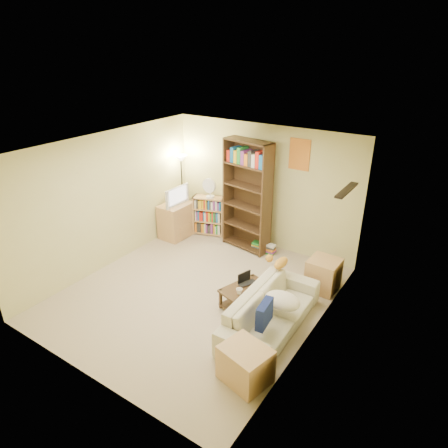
# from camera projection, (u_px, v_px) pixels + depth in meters

# --- Properties ---
(room) EXTENTS (4.50, 4.54, 2.52)m
(room) POSITION_uv_depth(u_px,v_px,m) (195.00, 205.00, 6.12)
(room) COLOR #BEA98E
(room) RESTS_ON ground
(sofa) EXTENTS (2.03, 0.86, 0.58)m
(sofa) POSITION_uv_depth(u_px,v_px,m) (271.00, 311.00, 5.87)
(sofa) COLOR beige
(sofa) RESTS_ON ground
(navy_pillow) EXTENTS (0.16, 0.40, 0.35)m
(navy_pillow) POSITION_uv_depth(u_px,v_px,m) (264.00, 314.00, 5.38)
(navy_pillow) COLOR navy
(navy_pillow) RESTS_ON sofa
(cream_blanket) EXTENTS (0.54, 0.38, 0.23)m
(cream_blanket) POSITION_uv_depth(u_px,v_px,m) (282.00, 301.00, 5.75)
(cream_blanket) COLOR silver
(cream_blanket) RESTS_ON sofa
(tabby_cat) EXTENTS (0.46, 0.17, 0.16)m
(tabby_cat) POSITION_uv_depth(u_px,v_px,m) (279.00, 262.00, 6.43)
(tabby_cat) COLOR orange
(tabby_cat) RESTS_ON sofa
(coffee_table) EXTENTS (0.64, 0.87, 0.34)m
(coffee_table) POSITION_uv_depth(u_px,v_px,m) (244.00, 294.00, 6.40)
(coffee_table) COLOR #48341B
(coffee_table) RESTS_ON ground
(laptop) EXTENTS (0.46, 0.44, 0.02)m
(laptop) POSITION_uv_depth(u_px,v_px,m) (249.00, 285.00, 6.39)
(laptop) COLOR black
(laptop) RESTS_ON coffee_table
(laptop_screen) EXTENTS (0.09, 0.25, 0.17)m
(laptop_screen) POSITION_uv_depth(u_px,v_px,m) (244.00, 277.00, 6.43)
(laptop_screen) COLOR white
(laptop_screen) RESTS_ON laptop
(mug) EXTENTS (0.19, 0.19, 0.09)m
(mug) POSITION_uv_depth(u_px,v_px,m) (239.00, 291.00, 6.16)
(mug) COLOR white
(mug) RESTS_ON coffee_table
(tv_remote) EXTENTS (0.04, 0.14, 0.02)m
(tv_remote) POSITION_uv_depth(u_px,v_px,m) (260.00, 284.00, 6.43)
(tv_remote) COLOR black
(tv_remote) RESTS_ON coffee_table
(tv_stand) EXTENTS (0.52, 0.71, 0.75)m
(tv_stand) POSITION_uv_depth(u_px,v_px,m) (176.00, 220.00, 8.64)
(tv_stand) COLOR tan
(tv_stand) RESTS_ON ground
(television) EXTENTS (0.70, 0.13, 0.40)m
(television) POSITION_uv_depth(u_px,v_px,m) (175.00, 195.00, 8.40)
(television) COLOR black
(television) RESTS_ON tv_stand
(tall_bookshelf) EXTENTS (1.05, 0.50, 2.24)m
(tall_bookshelf) POSITION_uv_depth(u_px,v_px,m) (247.00, 194.00, 7.83)
(tall_bookshelf) COLOR #402C18
(tall_bookshelf) RESTS_ON ground
(short_bookshelf) EXTENTS (0.73, 0.47, 0.87)m
(short_bookshelf) POSITION_uv_depth(u_px,v_px,m) (209.00, 216.00, 8.72)
(short_bookshelf) COLOR tan
(short_bookshelf) RESTS_ON ground
(desk_fan) EXTENTS (0.31, 0.17, 0.44)m
(desk_fan) POSITION_uv_depth(u_px,v_px,m) (209.00, 188.00, 8.38)
(desk_fan) COLOR white
(desk_fan) RESTS_ON short_bookshelf
(floor_lamp) EXTENTS (0.29, 0.29, 1.72)m
(floor_lamp) POSITION_uv_depth(u_px,v_px,m) (181.00, 171.00, 8.56)
(floor_lamp) COLOR black
(floor_lamp) RESTS_ON ground
(side_table) EXTENTS (0.51, 0.51, 0.57)m
(side_table) POSITION_uv_depth(u_px,v_px,m) (323.00, 275.00, 6.80)
(side_table) COLOR tan
(side_table) RESTS_ON ground
(end_cabinet) EXTENTS (0.68, 0.61, 0.49)m
(end_cabinet) POSITION_uv_depth(u_px,v_px,m) (245.00, 364.00, 4.96)
(end_cabinet) COLOR tan
(end_cabinet) RESTS_ON ground
(book_stacks) EXTENTS (0.52, 0.17, 0.21)m
(book_stacks) POSITION_uv_depth(u_px,v_px,m) (264.00, 248.00, 8.08)
(book_stacks) COLOR red
(book_stacks) RESTS_ON ground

